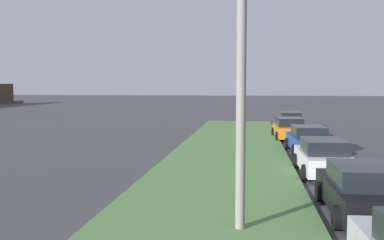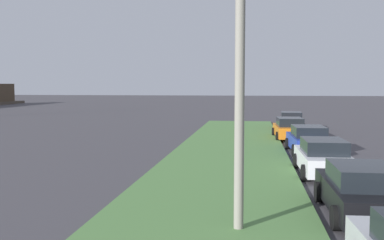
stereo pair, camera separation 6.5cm
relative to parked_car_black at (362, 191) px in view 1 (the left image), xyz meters
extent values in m
cube|color=#517F42|center=(0.70, 4.20, -0.66)|extent=(60.00, 6.00, 0.12)
cube|color=black|center=(0.05, 0.00, -0.15)|extent=(4.32, 1.85, 0.70)
cube|color=black|center=(-0.15, 0.00, 0.48)|extent=(2.22, 1.62, 0.55)
cylinder|color=black|center=(1.39, 0.92, -0.40)|extent=(0.64, 0.23, 0.64)
cylinder|color=black|center=(1.41, -0.88, -0.40)|extent=(0.64, 0.23, 0.64)
cylinder|color=black|center=(-1.31, 0.89, -0.40)|extent=(0.64, 0.23, 0.64)
cube|color=silver|center=(5.76, 0.13, -0.15)|extent=(4.34, 1.89, 0.70)
cube|color=black|center=(5.56, 0.13, 0.48)|extent=(2.23, 1.65, 0.55)
cylinder|color=black|center=(7.09, 1.06, -0.40)|extent=(0.64, 0.23, 0.64)
cylinder|color=black|center=(7.13, -0.74, -0.40)|extent=(0.64, 0.23, 0.64)
cylinder|color=black|center=(4.39, 1.01, -0.40)|extent=(0.64, 0.23, 0.64)
cylinder|color=black|center=(4.43, -0.79, -0.40)|extent=(0.64, 0.23, 0.64)
cube|color=#23389E|center=(11.54, 0.01, -0.15)|extent=(4.38, 2.00, 0.70)
cube|color=black|center=(11.34, 0.00, 0.48)|extent=(2.27, 1.70, 0.55)
cylinder|color=black|center=(12.85, 0.97, -0.40)|extent=(0.65, 0.25, 0.64)
cylinder|color=black|center=(12.93, -0.83, -0.40)|extent=(0.65, 0.25, 0.64)
cylinder|color=black|center=(10.15, 0.85, -0.40)|extent=(0.65, 0.25, 0.64)
cylinder|color=black|center=(10.23, -0.95, -0.40)|extent=(0.65, 0.25, 0.64)
cube|color=orange|center=(17.57, 0.50, -0.15)|extent=(4.38, 1.99, 0.70)
cube|color=black|center=(17.37, 0.49, 0.48)|extent=(2.27, 1.70, 0.55)
cylinder|color=black|center=(18.87, 1.46, -0.40)|extent=(0.65, 0.25, 0.64)
cylinder|color=black|center=(18.96, -0.34, -0.40)|extent=(0.65, 0.25, 0.64)
cylinder|color=black|center=(16.18, 1.34, -0.40)|extent=(0.65, 0.25, 0.64)
cylinder|color=black|center=(16.26, -0.46, -0.40)|extent=(0.65, 0.25, 0.64)
cube|color=red|center=(24.01, -0.16, -0.15)|extent=(4.35, 1.93, 0.70)
cube|color=black|center=(23.81, -0.15, 0.48)|extent=(2.25, 1.67, 0.55)
cylinder|color=black|center=(25.39, 0.70, -0.40)|extent=(0.65, 0.24, 0.64)
cylinder|color=black|center=(25.33, -1.10, -0.40)|extent=(0.65, 0.24, 0.64)
cylinder|color=black|center=(22.69, 0.78, -0.40)|extent=(0.65, 0.24, 0.64)
cylinder|color=black|center=(22.63, -1.02, -0.40)|extent=(0.65, 0.24, 0.64)
cylinder|color=gray|center=(-1.82, 3.31, 3.03)|extent=(0.24, 0.24, 7.50)
camera|label=1|loc=(-12.47, 3.07, 2.93)|focal=41.06mm
camera|label=2|loc=(-12.46, 3.01, 2.93)|focal=41.06mm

